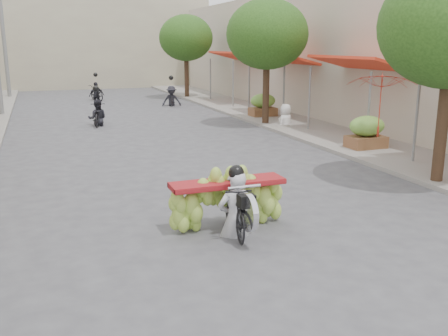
% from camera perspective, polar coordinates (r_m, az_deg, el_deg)
% --- Properties ---
extents(ground, '(120.00, 120.00, 0.00)m').
position_cam_1_polar(ground, '(7.31, 13.02, -14.04)').
color(ground, '#505055').
rests_on(ground, ground).
extents(sidewalk_right, '(4.00, 60.00, 0.12)m').
position_cam_1_polar(sidewalk_right, '(23.20, 7.29, 5.58)').
color(sidewalk_right, gray).
rests_on(sidewalk_right, ground).
extents(shophouse_row_right, '(9.77, 40.00, 6.00)m').
position_cam_1_polar(shophouse_row_right, '(24.89, 19.10, 12.30)').
color(shophouse_row_right, '#B5A896').
rests_on(shophouse_row_right, ground).
extents(far_building, '(20.00, 6.00, 7.00)m').
position_cam_1_polar(far_building, '(43.48, -15.99, 13.56)').
color(far_building, '#B0A78B').
rests_on(far_building, ground).
extents(utility_pole_back, '(0.60, 0.24, 8.00)m').
position_cam_1_polar(utility_pole_back, '(35.38, -23.91, 13.81)').
color(utility_pole_back, slate).
rests_on(utility_pole_back, ground).
extents(street_tree_mid, '(3.40, 3.40, 5.25)m').
position_cam_1_polar(street_tree_mid, '(21.36, 4.94, 14.95)').
color(street_tree_mid, '#3A2719').
rests_on(street_tree_mid, ground).
extents(street_tree_far, '(3.40, 3.40, 5.25)m').
position_cam_1_polar(street_tree_far, '(32.62, -4.37, 14.59)').
color(street_tree_far, '#3A2719').
rests_on(street_tree_far, ground).
extents(produce_crate_mid, '(1.20, 0.88, 1.16)m').
position_cam_1_polar(produce_crate_mid, '(16.81, 16.00, 4.24)').
color(produce_crate_mid, brown).
rests_on(produce_crate_mid, ground).
extents(produce_crate_far, '(1.20, 0.88, 1.16)m').
position_cam_1_polar(produce_crate_far, '(23.66, 4.48, 7.40)').
color(produce_crate_far, brown).
rests_on(produce_crate_far, ground).
extents(banana_motorbike, '(2.20, 1.85, 2.23)m').
position_cam_1_polar(banana_motorbike, '(9.12, 0.92, -2.94)').
color(banana_motorbike, black).
rests_on(banana_motorbike, ground).
extents(market_umbrella, '(2.32, 2.32, 1.98)m').
position_cam_1_polar(market_umbrella, '(15.87, 17.80, 10.40)').
color(market_umbrella, '#A82516').
rests_on(market_umbrella, ground).
extents(pedestrian, '(0.97, 0.83, 1.68)m').
position_cam_1_polar(pedestrian, '(21.28, 7.09, 7.28)').
color(pedestrian, white).
rests_on(pedestrian, ground).
extents(bg_motorbike_a, '(0.90, 1.70, 1.95)m').
position_cam_1_polar(bg_motorbike_a, '(22.01, -14.31, 6.61)').
color(bg_motorbike_a, black).
rests_on(bg_motorbike_a, ground).
extents(bg_motorbike_b, '(1.15, 1.63, 1.95)m').
position_cam_1_polar(bg_motorbike_b, '(28.58, -6.04, 8.79)').
color(bg_motorbike_b, black).
rests_on(bg_motorbike_b, ground).
extents(bg_motorbike_c, '(1.08, 1.73, 1.95)m').
position_cam_1_polar(bg_motorbike_c, '(32.37, -14.40, 8.90)').
color(bg_motorbike_c, black).
rests_on(bg_motorbike_c, ground).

